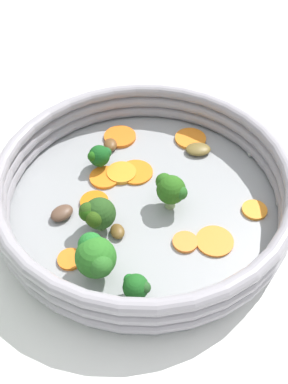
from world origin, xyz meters
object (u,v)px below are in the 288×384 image
(mushroom_piece_3, at_px, (119,232))
(carrot_slice_5, at_px, (215,241))
(carrot_slice_1, at_px, (185,242))
(broccoli_floret_4, at_px, (171,189))
(skillet, at_px, (144,204))
(carrot_slice_6, at_px, (120,137))
(mushroom_piece_1, at_px, (110,145))
(carrot_slice_9, at_px, (105,177))
(carrot_slice_4, at_px, (94,202))
(broccoli_floret_3, at_px, (97,214))
(broccoli_floret_2, at_px, (99,156))
(mushroom_piece_2, at_px, (198,149))
(carrot_slice_0, at_px, (136,172))
(carrot_slice_7, at_px, (122,173))
(broccoli_floret_0, at_px, (136,287))
(carrot_slice_2, at_px, (188,138))
(broccoli_floret_1, at_px, (95,256))
(carrot_slice_3, at_px, (70,259))
(carrot_slice_8, at_px, (254,210))
(mushroom_piece_0, at_px, (62,213))

(mushroom_piece_3, bearing_deg, carrot_slice_5, -65.52)
(carrot_slice_1, relative_size, broccoli_floret_4, 0.63)
(skillet, xyz_separation_m, carrot_slice_6, (0.09, 0.09, 0.01))
(carrot_slice_5, bearing_deg, mushroom_piece_1, 68.21)
(carrot_slice_9, relative_size, mushroom_piece_3, 1.82)
(carrot_slice_4, xyz_separation_m, broccoli_floret_3, (-0.03, -0.03, 0.03))
(carrot_slice_5, relative_size, carrot_slice_9, 1.10)
(broccoli_floret_2, relative_size, mushroom_piece_2, 0.99)
(carrot_slice_0, bearing_deg, mushroom_piece_1, 65.71)
(carrot_slice_5, xyz_separation_m, carrot_slice_7, (0.04, 0.16, 0.00))
(broccoli_floret_0, xyz_separation_m, broccoli_floret_4, (0.13, 0.03, 0.01))
(skillet, relative_size, mushroom_piece_1, 14.03)
(carrot_slice_7, distance_m, broccoli_floret_0, 0.19)
(carrot_slice_2, bearing_deg, mushroom_piece_1, 129.95)
(carrot_slice_0, relative_size, broccoli_floret_1, 0.84)
(carrot_slice_6, bearing_deg, carrot_slice_3, -162.95)
(broccoli_floret_2, distance_m, mushroom_piece_1, 0.04)
(broccoli_floret_0, bearing_deg, carrot_slice_3, 88.53)
(carrot_slice_0, height_order, mushroom_piece_3, mushroom_piece_3)
(carrot_slice_6, distance_m, broccoli_floret_0, 0.27)
(carrot_slice_0, relative_size, carrot_slice_8, 1.46)
(broccoli_floret_0, relative_size, broccoli_floret_2, 0.97)
(carrot_slice_1, bearing_deg, mushroom_piece_1, 59.77)
(carrot_slice_3, height_order, carrot_slice_5, same)
(mushroom_piece_1, xyz_separation_m, mushroom_piece_2, (0.06, -0.11, -0.00))
(broccoli_floret_3, bearing_deg, broccoli_floret_0, -123.01)
(carrot_slice_3, relative_size, carrot_slice_8, 0.92)
(carrot_slice_8, bearing_deg, broccoli_floret_1, 145.69)
(carrot_slice_6, bearing_deg, carrot_slice_4, -162.43)
(broccoli_floret_2, bearing_deg, mushroom_piece_2, -47.66)
(mushroom_piece_2, bearing_deg, carrot_slice_9, 142.06)
(carrot_slice_5, distance_m, broccoli_floret_0, 0.12)
(skillet, distance_m, mushroom_piece_3, 0.07)
(carrot_slice_8, relative_size, broccoli_floret_3, 0.69)
(broccoli_floret_0, distance_m, broccoli_floret_3, 0.10)
(skillet, distance_m, carrot_slice_4, 0.07)
(mushroom_piece_1, bearing_deg, carrot_slice_1, -120.23)
(carrot_slice_6, height_order, carrot_slice_7, same)
(broccoli_floret_3, xyz_separation_m, broccoli_floret_4, (0.08, -0.06, 0.00))
(carrot_slice_7, relative_size, mushroom_piece_2, 1.14)
(carrot_slice_8, xyz_separation_m, broccoli_floret_3, (-0.12, 0.16, 0.03))
(mushroom_piece_2, bearing_deg, carrot_slice_4, 154.61)
(carrot_slice_5, relative_size, carrot_slice_6, 0.96)
(carrot_slice_1, bearing_deg, carrot_slice_9, 73.33)
(mushroom_piece_3, bearing_deg, carrot_slice_3, 153.96)
(carrot_slice_2, bearing_deg, carrot_slice_4, 164.47)
(broccoli_floret_3, relative_size, broccoli_floret_4, 0.96)
(carrot_slice_2, distance_m, carrot_slice_3, 0.26)
(carrot_slice_9, height_order, broccoli_floret_3, broccoli_floret_3)
(skillet, bearing_deg, mushroom_piece_0, 135.08)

